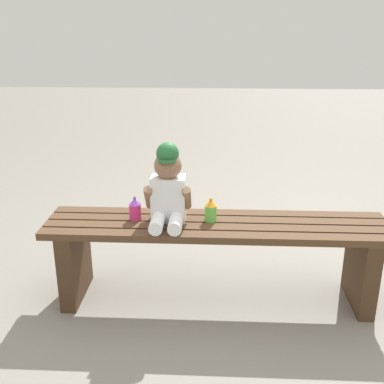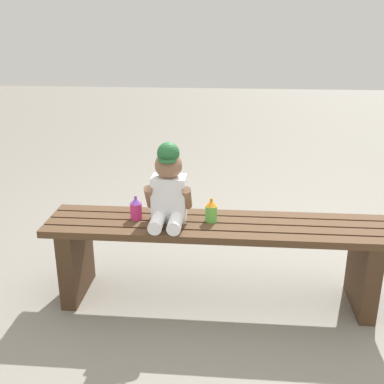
{
  "view_description": "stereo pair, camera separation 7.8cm",
  "coord_description": "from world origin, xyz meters",
  "px_view_note": "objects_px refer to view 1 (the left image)",
  "views": [
    {
      "loc": [
        -0.02,
        -2.19,
        1.41
      ],
      "look_at": [
        -0.12,
        -0.05,
        0.62
      ],
      "focal_mm": 44.41,
      "sensor_mm": 36.0,
      "label": 1
    },
    {
      "loc": [
        0.06,
        -2.18,
        1.41
      ],
      "look_at": [
        -0.12,
        -0.05,
        0.62
      ],
      "focal_mm": 44.41,
      "sensor_mm": 36.0,
      "label": 2
    }
  ],
  "objects_px": {
    "sippy_cup_left": "(135,209)",
    "sippy_cup_right": "(211,210)",
    "child_figure": "(168,188)",
    "park_bench": "(216,247)"
  },
  "relations": [
    {
      "from": "sippy_cup_left",
      "to": "sippy_cup_right",
      "type": "height_order",
      "value": "same"
    },
    {
      "from": "sippy_cup_left",
      "to": "sippy_cup_right",
      "type": "distance_m",
      "value": 0.38
    },
    {
      "from": "park_bench",
      "to": "sippy_cup_right",
      "type": "height_order",
      "value": "sippy_cup_right"
    },
    {
      "from": "sippy_cup_left",
      "to": "sippy_cup_right",
      "type": "relative_size",
      "value": 1.0
    },
    {
      "from": "park_bench",
      "to": "sippy_cup_left",
      "type": "distance_m",
      "value": 0.46
    },
    {
      "from": "child_figure",
      "to": "sippy_cup_left",
      "type": "relative_size",
      "value": 3.26
    },
    {
      "from": "child_figure",
      "to": "sippy_cup_right",
      "type": "bearing_deg",
      "value": 3.15
    },
    {
      "from": "sippy_cup_right",
      "to": "child_figure",
      "type": "bearing_deg",
      "value": -176.85
    },
    {
      "from": "park_bench",
      "to": "sippy_cup_right",
      "type": "relative_size",
      "value": 13.96
    },
    {
      "from": "park_bench",
      "to": "child_figure",
      "type": "height_order",
      "value": "child_figure"
    }
  ]
}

